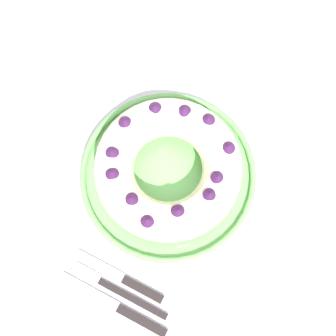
% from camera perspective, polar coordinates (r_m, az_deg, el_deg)
% --- Properties ---
extents(ground_plane, '(8.00, 8.00, 0.00)m').
position_cam_1_polar(ground_plane, '(1.66, 0.50, -7.22)').
color(ground_plane, '#4C4742').
extents(dining_table, '(1.21, 1.23, 0.74)m').
position_cam_1_polar(dining_table, '(1.02, 0.82, -1.71)').
color(dining_table, silver).
rests_on(dining_table, ground_plane).
extents(serving_dish, '(0.35, 0.35, 0.03)m').
position_cam_1_polar(serving_dish, '(0.92, -0.00, -0.87)').
color(serving_dish, '#6BB760').
rests_on(serving_dish, dining_table).
extents(bundt_cake, '(0.28, 0.28, 0.08)m').
position_cam_1_polar(bundt_cake, '(0.87, -0.00, 0.02)').
color(bundt_cake, beige).
rests_on(bundt_cake, serving_dish).
extents(fork, '(0.02, 0.20, 0.01)m').
position_cam_1_polar(fork, '(0.91, -6.82, -14.30)').
color(fork, black).
rests_on(fork, dining_table).
extents(serving_knife, '(0.02, 0.22, 0.01)m').
position_cam_1_polar(serving_knife, '(0.90, -5.90, -16.70)').
color(serving_knife, black).
rests_on(serving_knife, dining_table).
extents(cake_knife, '(0.02, 0.19, 0.01)m').
position_cam_1_polar(cake_knife, '(0.90, -5.31, -13.42)').
color(cake_knife, black).
rests_on(cake_knife, dining_table).
extents(napkin, '(0.15, 0.11, 0.00)m').
position_cam_1_polar(napkin, '(1.03, 10.26, 11.13)').
color(napkin, white).
rests_on(napkin, dining_table).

